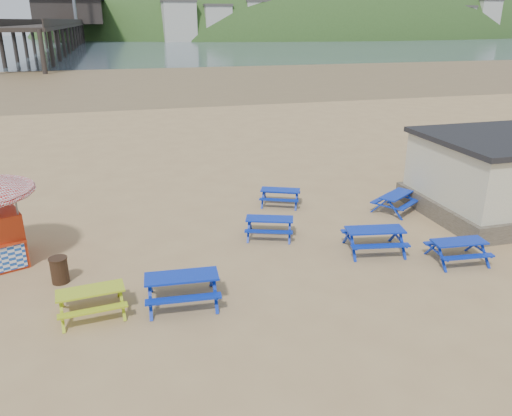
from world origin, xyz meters
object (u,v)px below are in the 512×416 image
object	(u,v)px
picnic_table_blue_a	(269,227)
picnic_table_yellow	(92,302)
picnic_table_blue_b	(280,197)
litter_bin	(59,270)

from	to	relation	value
picnic_table_blue_a	picnic_table_yellow	size ratio (longest dim) A/B	1.10
picnic_table_blue_a	picnic_table_yellow	distance (m)	6.99
picnic_table_blue_a	picnic_table_yellow	xyz separation A→B (m)	(-5.98, -3.61, 0.01)
picnic_table_blue_b	litter_bin	xyz separation A→B (m)	(-8.33, -4.61, 0.07)
picnic_table_yellow	litter_bin	xyz separation A→B (m)	(-0.97, 2.03, 0.04)
picnic_table_blue_b	litter_bin	distance (m)	9.52
picnic_table_blue_b	picnic_table_yellow	size ratio (longest dim) A/B	1.08
picnic_table_blue_b	picnic_table_yellow	world-z (taller)	picnic_table_yellow
picnic_table_yellow	litter_bin	distance (m)	2.26
picnic_table_blue_b	picnic_table_blue_a	bearing A→B (deg)	-90.69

